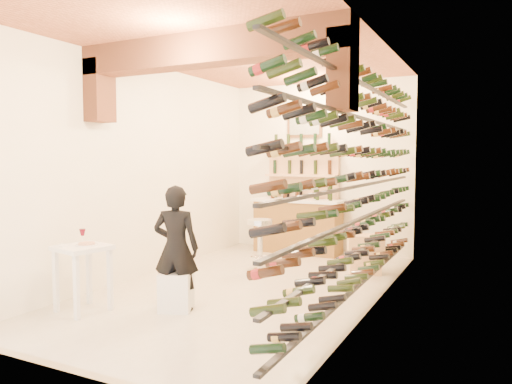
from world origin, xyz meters
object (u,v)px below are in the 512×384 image
Objects in this scene: tasting_table at (83,257)px; white_stool at (176,291)px; chrome_barstool at (260,242)px; person at (176,248)px; crate_lower at (365,264)px; wine_rack at (358,177)px; back_counter at (298,224)px.

tasting_table is 2.08× the size of white_stool.
chrome_barstool is at bearing 88.63° from white_stool.
person reaches higher than crate_lower.
wine_rack is 3.35× the size of back_counter.
white_stool is (-1.80, -1.24, -1.32)m from wine_rack.
chrome_barstool is (0.05, 2.12, 0.26)m from white_stool.
crate_lower is (2.47, 3.31, -0.49)m from tasting_table.
person is at bearing -145.63° from wine_rack.
back_counter is 4.50m from tasting_table.
white_stool is at bearing 40.39° from tasting_table.
tasting_table is 1.97× the size of crate_lower.
crate_lower is (1.48, 0.68, -0.34)m from chrome_barstool.
person is at bearing -91.35° from chrome_barstool.
chrome_barstool is (-1.75, 0.88, -1.07)m from wine_rack.
back_counter is at bearing 89.97° from tasting_table.
back_counter is (-1.83, 2.65, -1.02)m from wine_rack.
back_counter reaches higher than white_stool.
white_stool is 3.19m from crate_lower.
wine_rack reaches higher than chrome_barstool.
crate_lower is at bearing -137.08° from person.
chrome_barstool reaches higher than crate_lower.
wine_rack is 6.87× the size of chrome_barstool.
wine_rack is 2.12m from crate_lower.
wine_rack is 12.03× the size of crate_lower.
tasting_table is 1.15m from white_stool.
person reaches higher than back_counter.
white_stool is 0.54× the size of chrome_barstool.
white_stool is 0.51m from person.
white_stool is 0.95× the size of crate_lower.
tasting_table reaches higher than crate_lower.
wine_rack is 12.68× the size of white_stool.
white_stool is at bearing -89.57° from back_counter.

